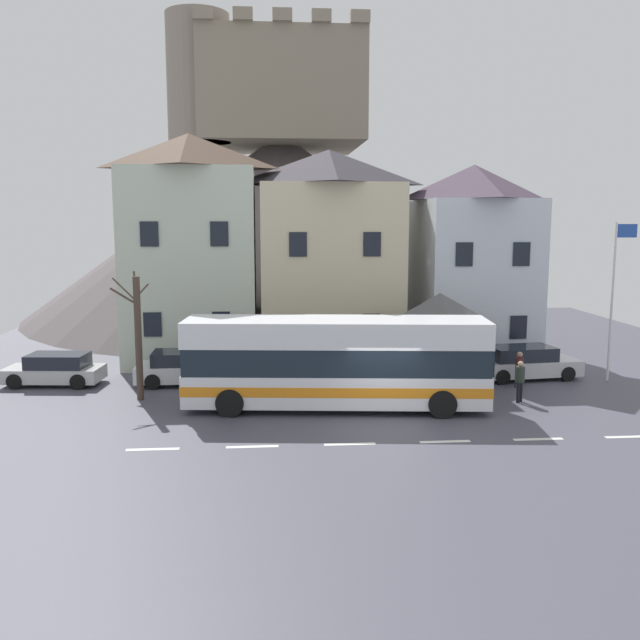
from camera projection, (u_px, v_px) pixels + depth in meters
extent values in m
cube|color=#474854|center=(388.00, 428.00, 22.82)|extent=(40.00, 60.00, 0.06)
cube|color=silver|center=(153.00, 449.00, 20.61)|extent=(1.60, 0.20, 0.01)
cube|color=silver|center=(252.00, 447.00, 20.84)|extent=(1.60, 0.20, 0.01)
cube|color=silver|center=(350.00, 444.00, 21.08)|extent=(1.60, 0.20, 0.01)
cube|color=silver|center=(445.00, 442.00, 21.32)|extent=(1.60, 0.20, 0.01)
cube|color=silver|center=(538.00, 439.00, 21.56)|extent=(1.60, 0.20, 0.01)
cube|color=silver|center=(629.00, 437.00, 21.80)|extent=(1.60, 0.20, 0.01)
cube|color=beige|center=(192.00, 267.00, 32.89)|extent=(6.12, 5.02, 9.27)
pyramid|color=brown|center=(188.00, 151.00, 32.10)|extent=(6.12, 5.02, 1.62)
cube|color=black|center=(153.00, 324.00, 30.62)|extent=(0.80, 0.06, 1.10)
cube|color=black|center=(221.00, 324.00, 30.86)|extent=(0.80, 0.06, 1.10)
cube|color=black|center=(149.00, 234.00, 30.03)|extent=(0.80, 0.06, 1.10)
cube|color=black|center=(219.00, 234.00, 30.28)|extent=(0.80, 0.06, 1.10)
cube|color=beige|center=(329.00, 272.00, 34.02)|extent=(6.72, 6.12, 8.57)
pyramid|color=#37333B|center=(329.00, 167.00, 33.27)|extent=(6.72, 6.12, 1.68)
cube|color=black|center=(298.00, 326.00, 31.16)|extent=(0.80, 0.06, 1.10)
cube|color=black|center=(371.00, 325.00, 31.43)|extent=(0.80, 0.06, 1.10)
cube|color=black|center=(298.00, 244.00, 30.62)|extent=(0.80, 0.06, 1.10)
cube|color=black|center=(372.00, 244.00, 30.89)|extent=(0.80, 0.06, 1.10)
cube|color=silver|center=(471.00, 278.00, 34.78)|extent=(5.40, 6.38, 7.87)
pyramid|color=#473849|center=(474.00, 182.00, 34.08)|extent=(5.40, 6.38, 1.73)
cube|color=black|center=(462.00, 328.00, 31.79)|extent=(0.80, 0.06, 1.10)
cube|color=black|center=(518.00, 327.00, 32.01)|extent=(0.80, 0.06, 1.10)
cube|color=black|center=(464.00, 254.00, 31.30)|extent=(0.80, 0.06, 1.10)
cube|color=black|center=(522.00, 254.00, 31.51)|extent=(0.80, 0.06, 1.10)
cone|color=#605758|center=(282.00, 224.00, 50.02)|extent=(36.31, 36.31, 13.11)
cube|color=gray|center=(281.00, 96.00, 48.71)|extent=(11.06, 11.06, 7.11)
cylinder|color=gray|center=(199.00, 79.00, 45.46)|extent=(4.21, 4.21, 8.24)
cube|color=gray|center=(203.00, 13.00, 42.30)|extent=(1.23, 0.70, 0.76)
cube|color=gray|center=(243.00, 14.00, 42.49)|extent=(1.23, 0.70, 0.76)
cube|color=gray|center=(282.00, 15.00, 42.69)|extent=(1.23, 0.70, 0.76)
cube|color=gray|center=(321.00, 16.00, 42.88)|extent=(1.23, 0.70, 0.76)
cube|color=gray|center=(360.00, 17.00, 43.08)|extent=(1.23, 0.70, 0.76)
cube|color=white|center=(336.00, 386.00, 25.00)|extent=(11.14, 3.58, 1.16)
cube|color=orange|center=(336.00, 385.00, 24.99)|extent=(11.16, 3.61, 0.36)
cube|color=#19232D|center=(336.00, 357.00, 24.84)|extent=(11.04, 3.53, 0.98)
cube|color=white|center=(336.00, 332.00, 24.71)|extent=(11.14, 3.58, 0.92)
cube|color=#19232D|center=(487.00, 358.00, 24.73)|extent=(0.27, 2.08, 0.94)
cylinder|color=black|center=(433.00, 388.00, 26.15)|extent=(1.02, 0.38, 1.00)
cylinder|color=black|center=(442.00, 404.00, 23.79)|extent=(1.02, 0.38, 1.00)
cylinder|color=black|center=(239.00, 387.00, 26.31)|extent=(1.02, 0.38, 1.00)
cylinder|color=black|center=(230.00, 403.00, 23.95)|extent=(1.02, 0.38, 1.00)
cylinder|color=#473D33|center=(393.00, 347.00, 30.59)|extent=(0.14, 0.14, 2.40)
cylinder|color=#473D33|center=(465.00, 346.00, 30.85)|extent=(0.14, 0.14, 2.40)
cylinder|color=#473D33|center=(409.00, 363.00, 27.34)|extent=(0.14, 0.14, 2.40)
cylinder|color=#473D33|center=(489.00, 361.00, 27.60)|extent=(0.14, 0.14, 2.40)
pyramid|color=#505152|center=(440.00, 310.00, 28.82)|extent=(3.60, 3.60, 1.42)
cube|color=silver|center=(192.00, 372.00, 28.84)|extent=(4.61, 1.94, 0.67)
cube|color=#1E232D|center=(186.00, 358.00, 28.73)|extent=(2.77, 1.69, 0.54)
cylinder|color=black|center=(229.00, 371.00, 29.90)|extent=(0.64, 0.21, 0.64)
cylinder|color=black|center=(227.00, 380.00, 28.13)|extent=(0.64, 0.21, 0.64)
cylinder|color=black|center=(159.00, 372.00, 29.62)|extent=(0.64, 0.21, 0.64)
cylinder|color=black|center=(152.00, 382.00, 27.84)|extent=(0.64, 0.21, 0.64)
cube|color=silver|center=(526.00, 367.00, 29.81)|extent=(4.74, 2.35, 0.66)
cube|color=#1E232D|center=(521.00, 353.00, 29.68)|extent=(2.91, 1.92, 0.58)
cylinder|color=black|center=(546.00, 365.00, 30.98)|extent=(0.66, 0.27, 0.64)
cylinder|color=black|center=(568.00, 374.00, 29.27)|extent=(0.66, 0.27, 0.64)
cylinder|color=black|center=(485.00, 368.00, 30.40)|extent=(0.66, 0.27, 0.64)
cylinder|color=black|center=(502.00, 377.00, 28.69)|extent=(0.66, 0.27, 0.64)
cube|color=silver|center=(54.00, 374.00, 28.65)|extent=(4.11, 2.09, 0.57)
cube|color=#1E232D|center=(58.00, 360.00, 28.57)|extent=(2.51, 1.73, 0.56)
cylinder|color=black|center=(14.00, 382.00, 27.89)|extent=(0.66, 0.26, 0.64)
cylinder|color=black|center=(32.00, 373.00, 29.50)|extent=(0.66, 0.26, 0.64)
cylinder|color=black|center=(78.00, 382.00, 27.85)|extent=(0.66, 0.26, 0.64)
cylinder|color=black|center=(92.00, 373.00, 29.46)|extent=(0.66, 0.26, 0.64)
cylinder|color=#2D2D38|center=(445.00, 383.00, 27.43)|extent=(0.15, 0.15, 0.74)
cylinder|color=#2D2D38|center=(446.00, 382.00, 27.62)|extent=(0.15, 0.15, 0.74)
cylinder|color=gray|center=(446.00, 367.00, 27.43)|extent=(0.34, 0.34, 0.63)
sphere|color=#9E7A60|center=(446.00, 356.00, 27.37)|extent=(0.23, 0.23, 0.23)
cylinder|color=#2D2D38|center=(485.00, 385.00, 27.12)|extent=(0.13, 0.13, 0.77)
cylinder|color=#2D2D38|center=(484.00, 385.00, 26.96)|extent=(0.13, 0.13, 0.77)
cylinder|color=#232B38|center=(485.00, 369.00, 26.95)|extent=(0.30, 0.30, 0.62)
sphere|color=#9E7A60|center=(485.00, 359.00, 26.89)|extent=(0.20, 0.20, 0.20)
cylinder|color=#2D2D38|center=(516.00, 379.00, 28.15)|extent=(0.13, 0.13, 0.76)
cylinder|color=#2D2D38|center=(521.00, 379.00, 28.14)|extent=(0.13, 0.13, 0.76)
cylinder|color=#512323|center=(519.00, 364.00, 28.06)|extent=(0.33, 0.33, 0.56)
sphere|color=#9E7A60|center=(520.00, 355.00, 28.00)|extent=(0.24, 0.24, 0.24)
cylinder|color=black|center=(518.00, 392.00, 25.80)|extent=(0.13, 0.13, 0.84)
cylinder|color=black|center=(521.00, 391.00, 25.95)|extent=(0.13, 0.13, 0.84)
cylinder|color=#2D382D|center=(520.00, 374.00, 25.78)|extent=(0.34, 0.34, 0.59)
sphere|color=#D1AD89|center=(521.00, 364.00, 25.72)|extent=(0.21, 0.21, 0.21)
cube|color=brown|center=(459.00, 363.00, 30.82)|extent=(1.72, 0.45, 0.08)
cube|color=brown|center=(458.00, 358.00, 31.01)|extent=(1.72, 0.06, 0.40)
cube|color=#2D2D33|center=(442.00, 368.00, 30.79)|extent=(0.08, 0.36, 0.45)
cube|color=#2D2D33|center=(476.00, 368.00, 30.91)|extent=(0.08, 0.36, 0.45)
cylinder|color=silver|center=(612.00, 303.00, 28.87)|extent=(0.10, 0.10, 6.77)
cube|color=#264CA5|center=(627.00, 231.00, 28.47)|extent=(0.90, 0.03, 0.56)
cylinder|color=#47382D|center=(138.00, 339.00, 25.99)|extent=(0.26, 0.26, 4.76)
cylinder|color=#47382D|center=(135.00, 281.00, 25.88)|extent=(0.25, 0.52, 0.74)
cylinder|color=#47382D|center=(125.00, 290.00, 25.98)|extent=(1.06, 0.67, 0.90)
cylinder|color=#47382D|center=(142.00, 290.00, 26.05)|extent=(0.41, 0.68, 0.47)
cylinder|color=#47382D|center=(124.00, 296.00, 25.69)|extent=(1.01, 0.14, 0.70)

